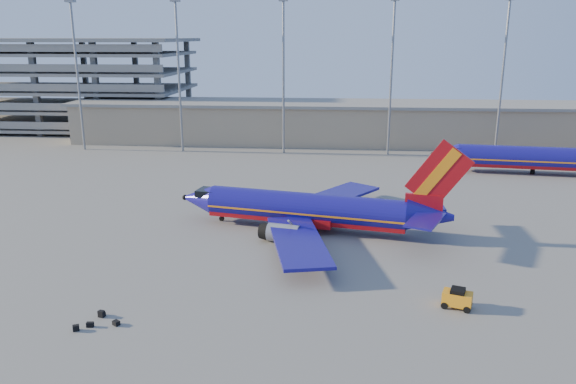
% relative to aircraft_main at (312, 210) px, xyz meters
% --- Properties ---
extents(ground, '(220.00, 220.00, 0.00)m').
position_rel_aircraft_main_xyz_m(ground, '(-2.38, -1.30, -2.45)').
color(ground, slate).
rests_on(ground, ground).
extents(terminal_building, '(122.00, 16.00, 8.50)m').
position_rel_aircraft_main_xyz_m(terminal_building, '(7.62, 56.70, 1.87)').
color(terminal_building, gray).
rests_on(terminal_building, ground).
extents(parking_garage, '(62.00, 32.00, 21.40)m').
position_rel_aircraft_main_xyz_m(parking_garage, '(-64.38, 72.75, 9.28)').
color(parking_garage, slate).
rests_on(parking_garage, ground).
extents(light_mast_row, '(101.60, 1.60, 28.65)m').
position_rel_aircraft_main_xyz_m(light_mast_row, '(2.62, 44.70, 15.11)').
color(light_mast_row, gray).
rests_on(light_mast_row, ground).
extents(aircraft_main, '(33.48, 31.88, 11.46)m').
position_rel_aircraft_main_xyz_m(aircraft_main, '(0.00, 0.00, 0.00)').
color(aircraft_main, navy).
rests_on(aircraft_main, ground).
extents(aircraft_second, '(35.24, 13.66, 11.95)m').
position_rel_aircraft_main_xyz_m(aircraft_second, '(35.83, 30.43, 0.29)').
color(aircraft_second, navy).
rests_on(aircraft_second, ground).
extents(baggage_tug, '(2.73, 2.16, 1.71)m').
position_rel_aircraft_main_xyz_m(baggage_tug, '(12.79, -18.55, -1.56)').
color(baggage_tug, orange).
rests_on(baggage_tug, ground).
extents(luggage_pile, '(3.35, 2.99, 0.55)m').
position_rel_aircraft_main_xyz_m(luggage_pile, '(-15.95, -23.50, -2.23)').
color(luggage_pile, black).
rests_on(luggage_pile, ground).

